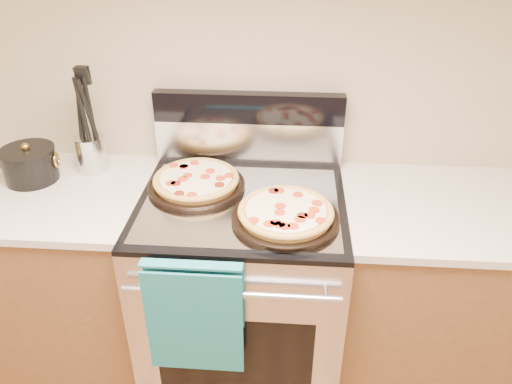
# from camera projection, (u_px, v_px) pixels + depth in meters

# --- Properties ---
(wall_back) EXTENTS (4.00, 0.00, 4.00)m
(wall_back) POSITION_uv_depth(u_px,v_px,m) (249.00, 57.00, 1.91)
(wall_back) COLOR tan
(wall_back) RESTS_ON ground
(range_body) EXTENTS (0.76, 0.68, 0.90)m
(range_body) POSITION_uv_depth(u_px,v_px,m) (243.00, 296.00, 2.08)
(range_body) COLOR #B7B7BC
(range_body) RESTS_ON ground
(oven_window) EXTENTS (0.56, 0.01, 0.40)m
(oven_window) POSITION_uv_depth(u_px,v_px,m) (234.00, 360.00, 1.79)
(oven_window) COLOR black
(oven_window) RESTS_ON range_body
(cooktop) EXTENTS (0.76, 0.68, 0.02)m
(cooktop) POSITION_uv_depth(u_px,v_px,m) (242.00, 202.00, 1.84)
(cooktop) COLOR black
(cooktop) RESTS_ON range_body
(backsplash_lower) EXTENTS (0.76, 0.06, 0.18)m
(backsplash_lower) POSITION_uv_depth(u_px,v_px,m) (249.00, 142.00, 2.05)
(backsplash_lower) COLOR silver
(backsplash_lower) RESTS_ON cooktop
(backsplash_upper) EXTENTS (0.76, 0.06, 0.12)m
(backsplash_upper) POSITION_uv_depth(u_px,v_px,m) (249.00, 108.00, 1.98)
(backsplash_upper) COLOR black
(backsplash_upper) RESTS_ON backsplash_lower
(oven_handle) EXTENTS (0.70, 0.03, 0.03)m
(oven_handle) POSITION_uv_depth(u_px,v_px,m) (231.00, 294.00, 1.57)
(oven_handle) COLOR silver
(oven_handle) RESTS_ON range_body
(dish_towel) EXTENTS (0.32, 0.05, 0.42)m
(dish_towel) POSITION_uv_depth(u_px,v_px,m) (195.00, 315.00, 1.63)
(dish_towel) COLOR teal
(dish_towel) RESTS_ON oven_handle
(foil_sheet) EXTENTS (0.70, 0.55, 0.01)m
(foil_sheet) POSITION_uv_depth(u_px,v_px,m) (241.00, 203.00, 1.81)
(foil_sheet) COLOR gray
(foil_sheet) RESTS_ON cooktop
(cabinet_left) EXTENTS (1.00, 0.62, 0.88)m
(cabinet_left) POSITION_uv_depth(u_px,v_px,m) (42.00, 282.00, 2.16)
(cabinet_left) COLOR brown
(cabinet_left) RESTS_ON ground
(countertop_left) EXTENTS (1.02, 0.64, 0.03)m
(countertop_left) POSITION_uv_depth(u_px,v_px,m) (17.00, 192.00, 1.93)
(countertop_left) COLOR beige
(countertop_left) RESTS_ON cabinet_left
(cabinet_right) EXTENTS (1.00, 0.62, 0.88)m
(cabinet_right) POSITION_uv_depth(u_px,v_px,m) (457.00, 304.00, 2.05)
(cabinet_right) COLOR brown
(cabinet_right) RESTS_ON ground
(countertop_right) EXTENTS (1.02, 0.64, 0.03)m
(countertop_right) POSITION_uv_depth(u_px,v_px,m) (483.00, 211.00, 1.82)
(countertop_right) COLOR beige
(countertop_right) RESTS_ON cabinet_right
(pepperoni_pizza_back) EXTENTS (0.45, 0.45, 0.05)m
(pepperoni_pizza_back) POSITION_uv_depth(u_px,v_px,m) (196.00, 181.00, 1.89)
(pepperoni_pizza_back) COLOR #B17D36
(pepperoni_pizza_back) RESTS_ON foil_sheet
(pepperoni_pizza_front) EXTENTS (0.47, 0.47, 0.05)m
(pepperoni_pizza_front) POSITION_uv_depth(u_px,v_px,m) (286.00, 214.00, 1.70)
(pepperoni_pizza_front) COLOR #B17D36
(pepperoni_pizza_front) RESTS_ON foil_sheet
(utensil_crock) EXTENTS (0.16, 0.16, 0.15)m
(utensil_crock) POSITION_uv_depth(u_px,v_px,m) (92.00, 153.00, 2.02)
(utensil_crock) COLOR silver
(utensil_crock) RESTS_ON countertop_left
(saucepan) EXTENTS (0.23, 0.23, 0.12)m
(saucepan) POSITION_uv_depth(u_px,v_px,m) (30.00, 166.00, 1.96)
(saucepan) COLOR black
(saucepan) RESTS_ON countertop_left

